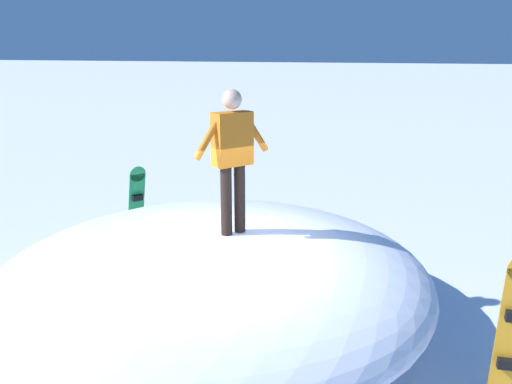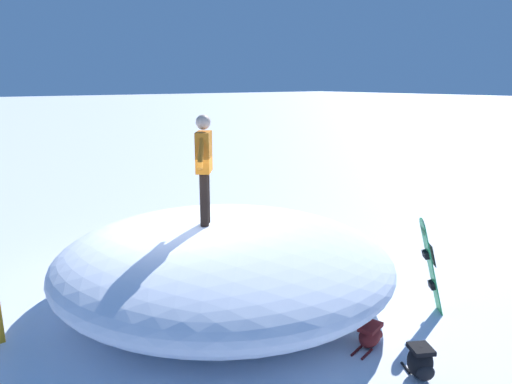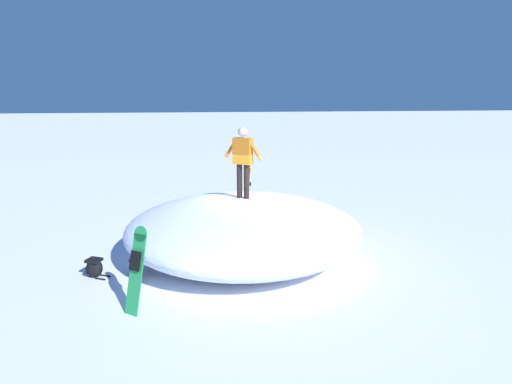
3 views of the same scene
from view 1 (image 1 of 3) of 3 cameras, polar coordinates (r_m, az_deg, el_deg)
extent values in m
plane|color=white|center=(6.85, -1.80, -16.97)|extent=(240.00, 240.00, 0.00)
ellipsoid|color=white|center=(7.13, -4.65, -9.27)|extent=(7.44, 7.52, 1.39)
cylinder|color=black|center=(6.53, -3.22, -0.95)|extent=(0.14, 0.14, 0.87)
cylinder|color=black|center=(6.64, -1.77, -0.67)|extent=(0.14, 0.14, 0.87)
cube|color=orange|center=(6.42, -2.56, 5.73)|extent=(0.47, 0.51, 0.65)
sphere|color=beige|center=(6.35, -2.62, 9.94)|extent=(0.24, 0.24, 0.24)
cylinder|color=orange|center=(6.23, -5.12, 5.94)|extent=(0.32, 0.37, 0.53)
cylinder|color=orange|center=(6.59, -0.15, 6.51)|extent=(0.32, 0.37, 0.53)
cube|color=orange|center=(6.15, 25.71, -14.03)|extent=(0.29, 0.20, 1.60)
cube|color=black|center=(6.28, 25.42, -16.39)|extent=(0.19, 0.09, 0.12)
cube|color=#1E8C47|center=(10.13, -12.78, -1.87)|extent=(0.49, 0.48, 1.45)
cylinder|color=#1E8C47|center=(9.78, -12.62, 1.90)|extent=(0.26, 0.29, 0.29)
cube|color=black|center=(10.05, -12.85, -0.47)|extent=(0.24, 0.26, 0.35)
cube|color=black|center=(9.96, -12.64, -0.60)|extent=(0.20, 0.21, 0.12)
cube|color=black|center=(10.23, -12.75, -3.22)|extent=(0.20, 0.21, 0.12)
ellipsoid|color=black|center=(10.56, -1.68, -3.67)|extent=(0.45, 0.46, 0.43)
ellipsoid|color=black|center=(10.69, -1.06, -3.79)|extent=(0.26, 0.20, 0.20)
cube|color=black|center=(10.50, -1.69, -2.75)|extent=(0.38, 0.39, 0.06)
cylinder|color=black|center=(10.56, -2.77, -4.82)|extent=(0.15, 0.24, 0.04)
cylinder|color=black|center=(10.44, -2.10, -5.06)|extent=(0.15, 0.24, 0.04)
ellipsoid|color=maroon|center=(9.81, -3.70, -5.54)|extent=(0.51, 0.39, 0.32)
ellipsoid|color=maroon|center=(9.85, -4.88, -5.79)|extent=(0.18, 0.24, 0.16)
cube|color=maroon|center=(9.77, -3.71, -4.79)|extent=(0.43, 0.33, 0.06)
cylinder|color=maroon|center=(9.78, -2.25, -6.51)|extent=(0.32, 0.12, 0.04)
cylinder|color=maroon|center=(9.93, -2.21, -6.17)|extent=(0.32, 0.12, 0.04)
camera|label=2|loc=(13.02, 25.86, 14.12)|focal=35.13mm
camera|label=3|loc=(14.18, -42.51, 12.19)|focal=28.48mm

